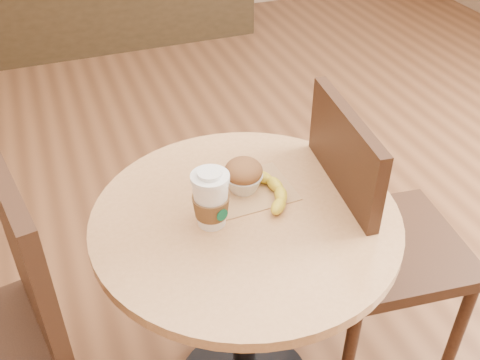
{
  "coord_description": "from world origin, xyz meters",
  "views": [
    {
      "loc": [
        -0.44,
        -0.9,
        1.66
      ],
      "look_at": [
        -0.05,
        0.14,
        0.83
      ],
      "focal_mm": 42.0,
      "sensor_mm": 36.0,
      "label": 1
    }
  ],
  "objects_px": {
    "cafe_table": "(245,268)",
    "banana": "(258,189)",
    "chair_right": "(372,238)",
    "muffin": "(243,175)",
    "coffee_cup": "(211,201)"
  },
  "relations": [
    {
      "from": "coffee_cup",
      "to": "muffin",
      "type": "bearing_deg",
      "value": 20.8
    },
    {
      "from": "coffee_cup",
      "to": "chair_right",
      "type": "bearing_deg",
      "value": -16.75
    },
    {
      "from": "banana",
      "to": "coffee_cup",
      "type": "bearing_deg",
      "value": -176.27
    },
    {
      "from": "cafe_table",
      "to": "coffee_cup",
      "type": "distance_m",
      "value": 0.27
    },
    {
      "from": "coffee_cup",
      "to": "muffin",
      "type": "relative_size",
      "value": 1.51
    },
    {
      "from": "coffee_cup",
      "to": "muffin",
      "type": "height_order",
      "value": "coffee_cup"
    },
    {
      "from": "chair_right",
      "to": "banana",
      "type": "distance_m",
      "value": 0.42
    },
    {
      "from": "cafe_table",
      "to": "coffee_cup",
      "type": "xyz_separation_m",
      "value": [
        -0.09,
        0.0,
        0.26
      ]
    },
    {
      "from": "muffin",
      "to": "coffee_cup",
      "type": "bearing_deg",
      "value": -141.56
    },
    {
      "from": "cafe_table",
      "to": "banana",
      "type": "distance_m",
      "value": 0.23
    },
    {
      "from": "cafe_table",
      "to": "banana",
      "type": "bearing_deg",
      "value": 47.48
    },
    {
      "from": "chair_right",
      "to": "muffin",
      "type": "xyz_separation_m",
      "value": [
        -0.37,
        0.09,
        0.26
      ]
    },
    {
      "from": "banana",
      "to": "muffin",
      "type": "bearing_deg",
      "value": 108.56
    },
    {
      "from": "cafe_table",
      "to": "banana",
      "type": "xyz_separation_m",
      "value": [
        0.06,
        0.06,
        0.21
      ]
    },
    {
      "from": "cafe_table",
      "to": "muffin",
      "type": "bearing_deg",
      "value": 72.22
    }
  ]
}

